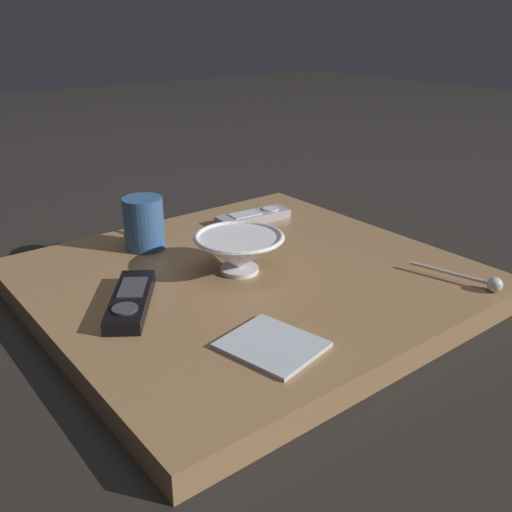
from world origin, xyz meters
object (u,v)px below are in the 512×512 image
Objects in this scene: cereal_bowl at (239,251)px; tv_remote_near at (131,300)px; coffee_mug at (144,223)px; teaspoon at (483,282)px; folded_napkin at (272,345)px; tv_remote_far at (253,217)px.

cereal_bowl reaches higher than tv_remote_near.
cereal_bowl is at bearing 109.95° from coffee_mug.
teaspoon is at bearing 132.33° from cereal_bowl.
folded_napkin is (0.04, 0.41, -0.05)m from coffee_mug.
coffee_mug is (0.07, -0.20, 0.01)m from cereal_bowl.
teaspoon is at bearing 168.98° from folded_napkin.
teaspoon is 0.38m from folded_napkin.
tv_remote_far is at bearing 177.86° from coffee_mug.
teaspoon is (-0.33, 0.48, -0.04)m from coffee_mug.
tv_remote_near reaches higher than folded_napkin.
teaspoon is 0.91× the size of tv_remote_far.
teaspoon and tv_remote_near have the same top height.
coffee_mug reaches higher than tv_remote_far.
coffee_mug is 0.59× the size of tv_remote_far.
cereal_bowl is 0.94× the size of tv_remote_far.
cereal_bowl is 0.39m from teaspoon.
coffee_mug is 0.42m from folded_napkin.
tv_remote_near is at bearing -66.64° from folded_napkin.
teaspoon reaches higher than folded_napkin.
tv_remote_far is (-0.38, -0.19, -0.00)m from tv_remote_near.
coffee_mug is 0.56× the size of tv_remote_near.
tv_remote_near reaches higher than tv_remote_far.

